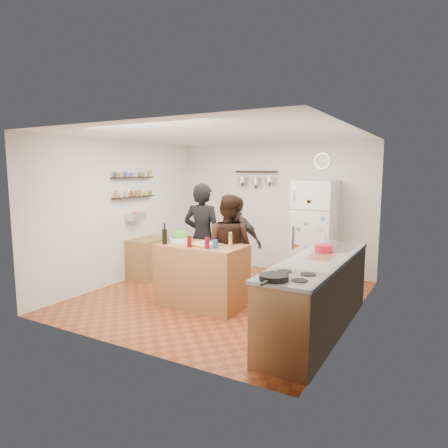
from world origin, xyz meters
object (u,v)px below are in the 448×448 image
Objects in this scene: salt_canister at (215,244)px; red_bowl at (324,248)px; wine_bottle at (165,237)px; fridge at (315,230)px; person_back at (237,243)px; side_table at (150,258)px; person_center at (229,248)px; pepper_mill at (230,241)px; person_left at (203,238)px; prep_island at (202,275)px; salad_bowl at (180,240)px; skillet at (274,277)px; wall_clock at (322,161)px; counter_run at (318,295)px.

red_bowl is at bearing 16.90° from salt_canister.
fridge is (1.50, 2.44, -0.12)m from wine_bottle.
salt_canister is 1.20m from person_back.
side_table is (-1.73, -0.18, -0.40)m from person_back.
side_table is at bearing -12.88° from person_center.
person_back reaches higher than side_table.
wine_bottle is 1.30× the size of pepper_mill.
person_left is 0.60m from person_back.
prep_island is at bearing -26.75° from side_table.
wine_bottle is 0.93× the size of red_bowl.
person_left is at bearing 47.98° from person_back.
person_left is 1.10× the size of person_center.
pepper_mill reaches higher than salad_bowl.
fridge is (0.79, 1.78, 0.09)m from person_center.
person_back reaches higher than pepper_mill.
person_back reaches higher than wine_bottle.
skillet is 3.99m from side_table.
person_center is at bearing 42.75° from wine_bottle.
person_center is 0.62m from person_back.
wine_bottle is 0.85m from person_left.
side_table is (-2.69, -1.70, -1.78)m from wall_clock.
salt_canister reaches higher than counter_run.
person_center reaches higher than salt_canister.
person_back is (-0.26, 1.15, -0.20)m from salt_canister.
wine_bottle is 1.73m from side_table.
wall_clock is at bearing 68.58° from prep_island.
salt_canister is 0.04× the size of counter_run.
pepper_mill is at bearing -168.45° from red_bowl.
counter_run is (2.13, -0.69, -0.44)m from person_left.
fridge reaches higher than salt_canister.
wall_clock reaches higher than red_bowl.
side_table is at bearing -19.59° from person_left.
person_back is 0.58× the size of counter_run.
salad_bowl is at bearing 67.85° from person_back.
prep_island is 1.80m from red_bowl.
salad_bowl is at bearing 180.00° from pepper_mill.
wine_bottle is 2.87m from fridge.
wall_clock reaches higher than salt_canister.
prep_island is 0.48× the size of counter_run.
wine_bottle is at bearing 72.34° from person_left.
prep_island is 0.60m from person_center.
wall_clock is (0.70, 2.67, 1.18)m from salt_canister.
wall_clock is (0.96, 1.52, 1.38)m from person_back.
side_table is at bearing 159.46° from pepper_mill.
counter_run is at bearing 1.57° from salt_canister.
skillet is (1.61, -2.29, 0.18)m from person_back.
prep_island reaches higher than counter_run.
salt_canister is at bearing -104.70° from wall_clock.
person_center is 1.66m from counter_run.
wall_clock is 0.37× the size of side_table.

